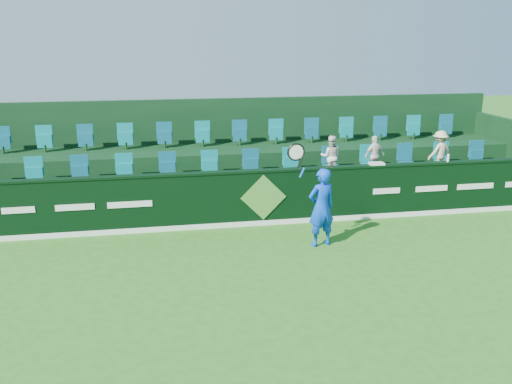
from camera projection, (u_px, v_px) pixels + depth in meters
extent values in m
plane|color=#266F1A|center=(307.00, 296.00, 10.00)|extent=(60.00, 60.00, 0.00)
cube|color=black|center=(263.00, 198.00, 13.61)|extent=(16.00, 0.20, 1.30)
cube|color=black|center=(263.00, 171.00, 13.43)|extent=(16.00, 0.24, 0.05)
cube|color=white|center=(263.00, 223.00, 13.66)|extent=(16.00, 0.02, 0.12)
cube|color=#4B8A32|center=(263.00, 197.00, 13.49)|extent=(1.10, 0.02, 1.10)
cube|color=white|center=(18.00, 210.00, 12.51)|extent=(0.70, 0.01, 0.14)
cube|color=white|center=(75.00, 207.00, 12.72)|extent=(0.85, 0.01, 0.14)
cube|color=white|center=(130.00, 204.00, 12.94)|extent=(1.00, 0.01, 0.14)
cube|color=white|center=(387.00, 191.00, 14.05)|extent=(0.70, 0.01, 0.14)
cube|color=white|center=(432.00, 189.00, 14.26)|extent=(0.85, 0.01, 0.14)
cube|color=white|center=(475.00, 186.00, 14.47)|extent=(1.00, 0.01, 0.14)
cube|color=black|center=(254.00, 196.00, 14.72)|extent=(16.00, 2.00, 0.80)
cube|color=black|center=(242.00, 170.00, 16.45)|extent=(16.00, 1.80, 1.30)
cube|color=black|center=(237.00, 141.00, 17.22)|extent=(16.00, 0.20, 2.60)
cube|color=black|center=(511.00, 154.00, 16.82)|extent=(0.20, 4.00, 2.00)
cube|color=#0F576E|center=(251.00, 166.00, 14.91)|extent=(13.50, 0.50, 0.60)
cube|color=#0F576E|center=(240.00, 135.00, 16.48)|extent=(13.50, 0.50, 0.60)
imported|color=blue|center=(321.00, 207.00, 12.18)|extent=(0.71, 0.55, 1.72)
cylinder|color=#143FBF|center=(302.00, 173.00, 11.78)|extent=(0.13, 0.04, 0.22)
cylinder|color=black|center=(300.00, 163.00, 11.72)|extent=(0.12, 0.03, 0.20)
torus|color=black|center=(296.00, 152.00, 11.64)|extent=(0.50, 0.04, 0.50)
cylinder|color=silver|center=(296.00, 152.00, 11.64)|extent=(0.41, 0.01, 0.41)
imported|color=silver|center=(331.00, 156.00, 14.85)|extent=(0.62, 0.54, 1.11)
imported|color=white|center=(374.00, 156.00, 15.07)|extent=(0.67, 0.42, 1.06)
imported|color=beige|center=(440.00, 152.00, 15.39)|extent=(0.82, 0.61, 1.14)
cube|color=silver|center=(377.00, 164.00, 13.92)|extent=(0.35, 0.23, 0.05)
cylinder|color=white|center=(448.00, 158.00, 14.24)|extent=(0.06, 0.06, 0.19)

